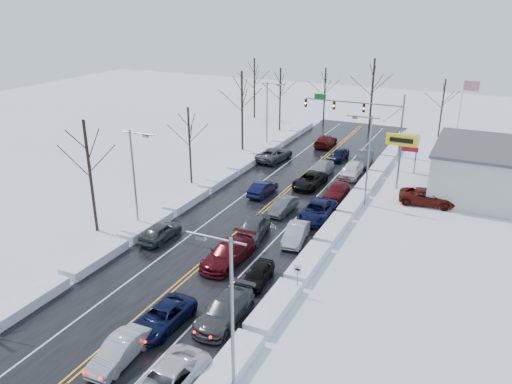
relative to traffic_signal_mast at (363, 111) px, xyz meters
The scene contains 43 objects.
ground 28.73m from the traffic_signal_mast, 97.02° to the right, with size 160.00×160.00×0.00m, color silver.
road_surface 26.78m from the traffic_signal_mast, 97.55° to the right, with size 14.00×84.00×0.01m, color black.
snow_bank_left 28.77m from the traffic_signal_mast, 113.03° to the right, with size 1.72×72.00×0.75m, color white.
snow_bank_right 26.88m from the traffic_signal_mast, 80.92° to the right, with size 1.72×72.00×0.75m, color white.
traffic_signal_mast is the anchor object (origin of this frame).
tires_plus_sign 13.92m from the traffic_signal_mast, 59.54° to the right, with size 3.20×0.34×6.00m.
used_vehicles_sign 9.50m from the traffic_signal_mast, 40.34° to the right, with size 2.20×0.22×4.65m.
speed_limit_sign 36.51m from the traffic_signal_mast, 82.48° to the right, with size 0.55×0.09×2.35m.
flagpole 11.90m from the traffic_signal_mast, ahead, with size 1.87×1.20×10.00m.
streetlight_se 46.25m from the traffic_signal_mast, 83.98° to the right, with size 3.20×0.25×9.00m.
streetlight_ne 18.63m from the traffic_signal_mast, 74.91° to the right, with size 3.20×0.25×9.00m.
streetlight_sw 34.08m from the traffic_signal_mast, 110.16° to the right, with size 3.20×0.25×9.00m.
streetlight_nw 12.40m from the traffic_signal_mast, 161.23° to the right, with size 3.20×0.25×9.00m.
tree_left_b 37.16m from the traffic_signal_mast, 113.74° to the right, with size 4.00×4.00×10.00m.
tree_left_c 24.38m from the traffic_signal_mast, 124.90° to the right, with size 3.40×3.40×8.50m.
tree_left_d 15.93m from the traffic_signal_mast, 157.76° to the right, with size 4.20×4.20×10.50m.
tree_left_e 15.51m from the traffic_signal_mast, 157.13° to the left, with size 3.80×3.80×9.50m.
tree_far_a 24.63m from the traffic_signal_mast, 150.75° to the left, with size 4.00×4.00×10.00m.
tree_far_b 16.10m from the traffic_signal_mast, 125.98° to the left, with size 3.60×3.60×9.00m.
tree_far_c 11.32m from the traffic_signal_mast, 97.48° to the left, with size 4.40×4.40×11.00m.
tree_far_d 15.16m from the traffic_signal_mast, 55.64° to the left, with size 3.40×3.40×8.50m.
queued_car_1 47.05m from the traffic_signal_mast, 92.27° to the right, with size 1.52×4.36×1.44m, color #A8AAB0.
queued_car_2 43.34m from the traffic_signal_mast, 92.07° to the right, with size 2.29×4.97×1.38m, color black.
queued_car_3 34.58m from the traffic_signal_mast, 92.87° to the right, with size 2.34×5.76×1.67m, color #46090F.
queued_car_4 29.90m from the traffic_signal_mast, 93.58° to the right, with size 2.03×5.05×1.72m, color #404245.
queued_car_5 23.97m from the traffic_signal_mast, 93.85° to the right, with size 1.48×4.24×1.40m, color #424447.
queued_car_6 16.52m from the traffic_signal_mast, 96.08° to the right, with size 2.47×5.36×1.49m, color black.
queued_car_7 12.76m from the traffic_signal_mast, 98.71° to the right, with size 2.13×5.25×1.52m, color gray.
queued_car_8 7.51m from the traffic_signal_mast, 107.61° to the right, with size 1.69×4.19×1.43m, color black.
queued_car_11 41.16m from the traffic_signal_mast, 87.69° to the right, with size 2.21×5.43×1.58m, color #3B3D40.
queued_car_12 36.19m from the traffic_signal_mast, 87.43° to the right, with size 1.59×3.96×1.35m, color black.
queued_car_13 29.02m from the traffic_signal_mast, 86.48° to the right, with size 1.55×4.43×1.46m, color #9B9DA2.
queued_car_14 23.91m from the traffic_signal_mast, 85.42° to the right, with size 2.61×5.67×1.58m, color black.
queued_car_15 18.05m from the traffic_signal_mast, 83.67° to the right, with size 1.89×4.64×1.35m, color #500A11.
queued_car_16 11.86m from the traffic_signal_mast, 81.15° to the right, with size 1.99×4.96×1.69m, color white.
queued_car_17 7.79m from the traffic_signal_mast, 70.92° to the right, with size 1.79×5.13×1.69m, color #393A3D.
oncoming_car_0 21.31m from the traffic_signal_mast, 104.70° to the right, with size 1.52×4.36×1.44m, color black.
oncoming_car_1 13.46m from the traffic_signal_mast, 135.84° to the right, with size 2.71×5.88×1.63m, color #424547.
oncoming_car_2 7.45m from the traffic_signal_mast, behind, with size 2.17×5.34×1.55m, color #4C0A0A.
oncoming_car_3 34.63m from the traffic_signal_mast, 104.89° to the right, with size 1.77×4.41×1.50m, color #3B3D3F.
parked_car_0 19.39m from the traffic_signal_mast, 54.86° to the right, with size 2.59×5.62×1.56m, color #470E09.
parked_car_1 19.70m from the traffic_signal_mast, 43.82° to the right, with size 2.19×5.39×1.56m, color #3E4143.
parked_car_2 14.10m from the traffic_signal_mast, 28.25° to the right, with size 1.80×4.47×1.52m, color black.
Camera 1 is at (18.36, -36.06, 19.29)m, focal length 35.00 mm.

